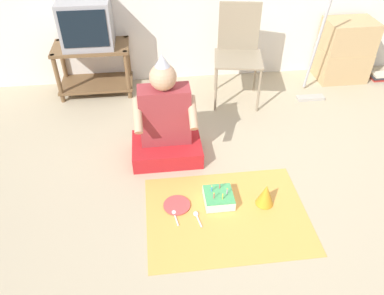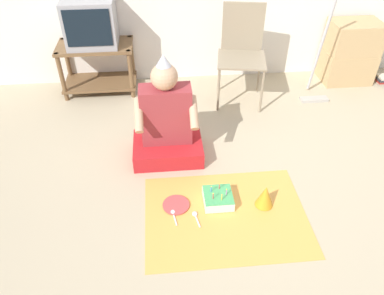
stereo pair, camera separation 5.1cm
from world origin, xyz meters
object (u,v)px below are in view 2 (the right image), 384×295
Objects in this scene: folding_chair at (242,48)px; party_hat_blue at (265,196)px; person_seated at (167,125)px; cardboard_box_stack at (350,52)px; paper_plate at (176,205)px; tv at (91,22)px; birthday_cake at (218,198)px; dust_mop at (319,68)px.

folding_chair reaches higher than party_hat_blue.
folding_chair is 1.19m from person_seated.
cardboard_box_stack reaches higher than paper_plate.
paper_plate is (0.69, -1.74, -0.72)m from tv.
folding_chair is 1.61m from birthday_cake.
tv is 2.69m from cardboard_box_stack.
party_hat_blue is (-0.86, -1.42, -0.24)m from dust_mop.
dust_mop is 1.71m from person_seated.
tv is 2.71× the size of party_hat_blue.
party_hat_blue is at bearing -93.88° from folding_chair.
dust_mop is 1.33× the size of person_seated.
cardboard_box_stack is 0.60m from dust_mop.
dust_mop is 1.83m from birthday_cake.
folding_chair is at bearing -10.55° from tv.
party_hat_blue reaches higher than paper_plate.
birthday_cake is at bearing -131.11° from dust_mop.
tv is 2.46× the size of paper_plate.
person_seated is at bearing -150.64° from cardboard_box_stack.
folding_chair is at bearing 48.92° from person_seated.
tv reaches higher than person_seated.
birthday_cake is (0.33, -0.59, -0.25)m from person_seated.
paper_plate is at bearing -87.11° from person_seated.
person_seated is 0.73m from birthday_cake.
person_seated is (0.66, -1.14, -0.43)m from tv.
person_seated is at bearing -153.26° from dust_mop.
tv is 0.74× the size of cardboard_box_stack.
tv is 2.11m from birthday_cake.
dust_mop is (0.76, -0.11, -0.19)m from folding_chair.
tv is 2.24m from dust_mop.
person_seated is 0.95m from party_hat_blue.
cardboard_box_stack is 3.68× the size of party_hat_blue.
folding_chair is 1.28m from cardboard_box_stack.
tv is at bearing 170.24° from dust_mop.
party_hat_blue reaches higher than birthday_cake.
folding_chair is 1.73m from paper_plate.
paper_plate is (-1.97, -1.72, -0.31)m from cardboard_box_stack.
person_seated reaches higher than birthday_cake.
person_seated is 4.28× the size of birthday_cake.
person_seated is at bearing -131.08° from folding_chair.
cardboard_box_stack is (1.24, 0.25, -0.21)m from folding_chair.
paper_plate is (-0.63, 0.05, -0.08)m from party_hat_blue.
birthday_cake reaches higher than paper_plate.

